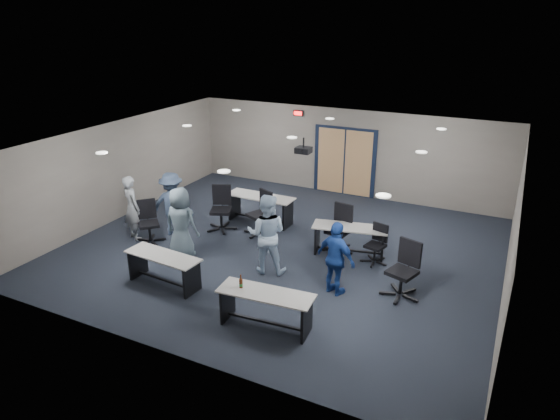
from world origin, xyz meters
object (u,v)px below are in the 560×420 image
at_px(table_back_left, 260,204).
at_px(chair_back_c, 338,229).
at_px(person_gray, 132,208).
at_px(person_lightblue, 267,234).
at_px(person_plaid, 181,223).
at_px(chair_loose_right, 402,270).
at_px(table_back_right, 350,235).
at_px(table_front_left, 164,264).
at_px(person_back, 172,204).
at_px(chair_back_d, 375,244).
at_px(chair_back_a, 221,209).
at_px(person_navy, 336,259).
at_px(chair_back_b, 259,213).
at_px(chair_loose_left, 149,223).
at_px(table_front_right, 265,303).

bearing_deg(table_back_left, chair_back_c, -16.34).
xyz_separation_m(person_gray, person_lightblue, (3.85, -0.07, 0.07)).
bearing_deg(person_lightblue, person_plaid, -9.79).
xyz_separation_m(chair_back_c, chair_loose_right, (1.86, -1.40, 0.01)).
xyz_separation_m(table_back_left, table_back_right, (2.84, -0.81, -0.03)).
relative_size(table_front_left, person_back, 1.04).
height_order(chair_back_c, person_gray, person_gray).
xyz_separation_m(chair_back_c, person_lightblue, (-1.07, -1.64, 0.33)).
distance_m(chair_back_c, person_gray, 5.18).
height_order(chair_back_d, chair_loose_right, chair_loose_right).
height_order(table_back_left, chair_loose_right, chair_loose_right).
xyz_separation_m(chair_back_a, person_back, (-0.96, -0.77, 0.24)).
xyz_separation_m(table_back_right, chair_back_a, (-3.53, -0.11, 0.10)).
bearing_deg(person_navy, chair_back_b, -14.03).
distance_m(chair_loose_left, person_navy, 5.04).
relative_size(chair_back_c, person_plaid, 0.67).
distance_m(chair_back_a, person_navy, 4.22).
distance_m(table_back_left, table_back_right, 2.96).
bearing_deg(table_back_right, chair_back_d, -25.96).
bearing_deg(chair_back_b, table_back_right, 22.11).
distance_m(person_navy, person_back, 4.90).
height_order(person_navy, person_back, person_back).
relative_size(chair_back_b, chair_loose_right, 0.98).
bearing_deg(chair_back_b, person_plaid, -93.39).
bearing_deg(table_front_right, chair_back_c, 83.77).
distance_m(table_back_right, chair_loose_left, 4.97).
xyz_separation_m(table_back_right, chair_back_d, (0.66, -0.16, -0.03)).
relative_size(table_front_right, chair_back_b, 1.56).
distance_m(table_back_right, person_navy, 1.89).
distance_m(chair_back_b, chair_back_d, 3.17).
xyz_separation_m(table_front_right, person_plaid, (-3.08, 1.67, 0.36)).
bearing_deg(chair_back_a, person_plaid, -112.09).
distance_m(table_front_right, chair_back_a, 4.62).
xyz_separation_m(chair_back_b, person_plaid, (-1.00, -1.93, 0.28)).
relative_size(person_plaid, person_back, 1.03).
relative_size(chair_back_a, person_plaid, 0.69).
xyz_separation_m(table_back_right, person_lightblue, (-1.38, -1.61, 0.42)).
xyz_separation_m(chair_back_d, chair_loose_right, (0.89, -1.21, 0.13)).
distance_m(table_back_left, chair_back_c, 2.65).
distance_m(chair_back_b, person_plaid, 2.20).
bearing_deg(chair_back_a, chair_back_b, -12.63).
xyz_separation_m(chair_loose_left, person_plaid, (1.22, -0.28, 0.32)).
relative_size(chair_back_b, chair_back_d, 1.26).
distance_m(chair_back_a, chair_back_d, 4.19).
height_order(table_front_left, person_navy, person_navy).
bearing_deg(chair_back_d, person_gray, -152.82).
xyz_separation_m(table_front_right, person_gray, (-4.82, 1.98, 0.34)).
xyz_separation_m(chair_back_b, chair_loose_right, (4.05, -1.46, 0.01)).
bearing_deg(person_plaid, table_front_left, 108.01).
bearing_deg(chair_back_c, chair_back_d, -2.76).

